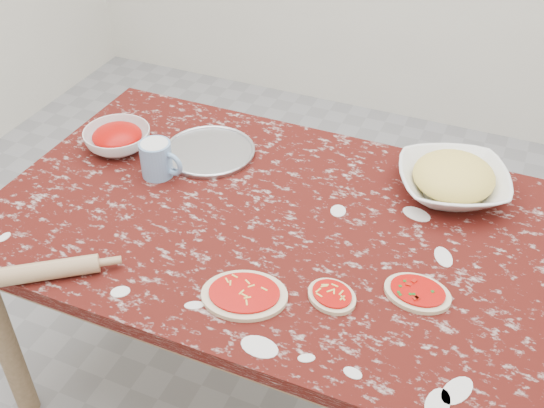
{
  "coord_description": "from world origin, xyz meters",
  "views": [
    {
      "loc": [
        0.57,
        -1.32,
        1.92
      ],
      "look_at": [
        0.0,
        0.0,
        0.8
      ],
      "focal_mm": 43.25,
      "sensor_mm": 36.0,
      "label": 1
    }
  ],
  "objects_px": {
    "worktable": "(272,240)",
    "rolling_pin": "(50,270)",
    "pizza_tray": "(209,152)",
    "flour_mug": "(157,159)",
    "cheese_bowl": "(452,183)",
    "sauce_bowl": "(118,139)"
  },
  "relations": [
    {
      "from": "worktable",
      "to": "rolling_pin",
      "type": "bearing_deg",
      "value": -133.78
    },
    {
      "from": "pizza_tray",
      "to": "flour_mug",
      "type": "relative_size",
      "value": 1.99
    },
    {
      "from": "cheese_bowl",
      "to": "flour_mug",
      "type": "bearing_deg",
      "value": -162.94
    },
    {
      "from": "cheese_bowl",
      "to": "sauce_bowl",
      "type": "bearing_deg",
      "value": -170.16
    },
    {
      "from": "worktable",
      "to": "flour_mug",
      "type": "height_order",
      "value": "flour_mug"
    },
    {
      "from": "worktable",
      "to": "pizza_tray",
      "type": "relative_size",
      "value": 5.56
    },
    {
      "from": "sauce_bowl",
      "to": "flour_mug",
      "type": "bearing_deg",
      "value": -21.41
    },
    {
      "from": "pizza_tray",
      "to": "cheese_bowl",
      "type": "distance_m",
      "value": 0.76
    },
    {
      "from": "flour_mug",
      "to": "rolling_pin",
      "type": "distance_m",
      "value": 0.5
    },
    {
      "from": "cheese_bowl",
      "to": "worktable",
      "type": "bearing_deg",
      "value": -144.42
    },
    {
      "from": "pizza_tray",
      "to": "flour_mug",
      "type": "height_order",
      "value": "flour_mug"
    },
    {
      "from": "cheese_bowl",
      "to": "flour_mug",
      "type": "height_order",
      "value": "flour_mug"
    },
    {
      "from": "pizza_tray",
      "to": "sauce_bowl",
      "type": "distance_m",
      "value": 0.3
    },
    {
      "from": "pizza_tray",
      "to": "sauce_bowl",
      "type": "height_order",
      "value": "sauce_bowl"
    },
    {
      "from": "rolling_pin",
      "to": "sauce_bowl",
      "type": "bearing_deg",
      "value": 107.36
    },
    {
      "from": "worktable",
      "to": "rolling_pin",
      "type": "distance_m",
      "value": 0.62
    },
    {
      "from": "sauce_bowl",
      "to": "worktable",
      "type": "bearing_deg",
      "value": -12.62
    },
    {
      "from": "worktable",
      "to": "cheese_bowl",
      "type": "xyz_separation_m",
      "value": [
        0.44,
        0.32,
        0.12
      ]
    },
    {
      "from": "worktable",
      "to": "flour_mug",
      "type": "distance_m",
      "value": 0.43
    },
    {
      "from": "flour_mug",
      "to": "rolling_pin",
      "type": "xyz_separation_m",
      "value": [
        -0.02,
        -0.5,
        -0.03
      ]
    },
    {
      "from": "worktable",
      "to": "flour_mug",
      "type": "xyz_separation_m",
      "value": [
        -0.4,
        0.06,
        0.14
      ]
    },
    {
      "from": "pizza_tray",
      "to": "cheese_bowl",
      "type": "bearing_deg",
      "value": 7.04
    }
  ]
}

